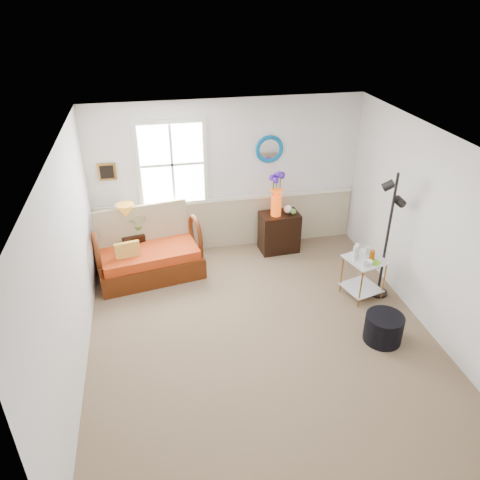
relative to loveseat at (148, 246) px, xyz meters
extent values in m
cube|color=brown|center=(1.40, -1.81, -0.53)|extent=(4.50, 5.00, 0.01)
cube|color=white|center=(1.40, -1.81, 2.07)|extent=(4.50, 5.00, 0.01)
cube|color=silver|center=(1.40, 0.69, 0.77)|extent=(4.50, 0.01, 2.60)
cube|color=silver|center=(1.40, -4.31, 0.77)|extent=(4.50, 0.01, 2.60)
cube|color=silver|center=(-0.85, -1.81, 0.77)|extent=(0.01, 5.00, 2.60)
cube|color=silver|center=(3.65, -1.81, 0.77)|extent=(0.01, 5.00, 2.60)
cube|color=tan|center=(1.40, 0.67, -0.08)|extent=(4.46, 0.02, 0.90)
cube|color=silver|center=(1.40, 0.66, 0.39)|extent=(4.46, 0.04, 0.06)
cube|color=#AC762E|center=(-0.52, 0.67, 1.02)|extent=(0.28, 0.03, 0.28)
torus|color=#0072B0|center=(2.10, 0.67, 1.22)|extent=(0.47, 0.07, 0.47)
imported|color=#548330|center=(-0.13, 0.35, 0.21)|extent=(0.36, 0.38, 0.25)
cylinder|color=black|center=(2.95, -2.21, -0.34)|extent=(0.54, 0.54, 0.38)
camera|label=1|loc=(0.17, -6.53, 3.63)|focal=35.00mm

